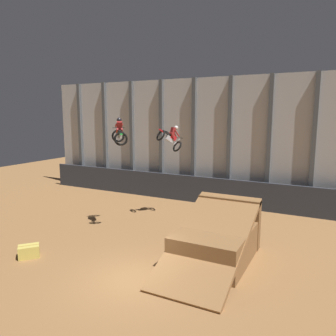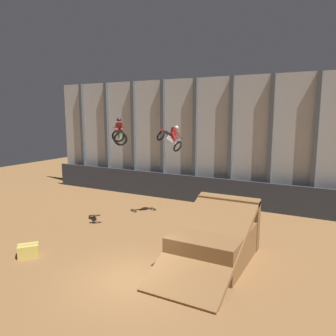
{
  "view_description": "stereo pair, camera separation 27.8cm",
  "coord_description": "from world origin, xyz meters",
  "px_view_note": "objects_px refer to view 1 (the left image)",
  "views": [
    {
      "loc": [
        6.79,
        -10.04,
        6.45
      ],
      "look_at": [
        -1.81,
        6.67,
        3.37
      ],
      "focal_mm": 35.0,
      "sensor_mm": 36.0,
      "label": 1
    },
    {
      "loc": [
        7.04,
        -9.91,
        6.45
      ],
      "look_at": [
        -1.81,
        6.67,
        3.37
      ],
      "focal_mm": 35.0,
      "sensor_mm": 36.0,
      "label": 2
    }
  ],
  "objects_px": {
    "dirt_ramp": "(217,239)",
    "hay_bale_trackside": "(29,251)",
    "rider_bike_right_air": "(171,138)",
    "rider_bike_left_air": "(119,133)"
  },
  "relations": [
    {
      "from": "rider_bike_left_air",
      "to": "hay_bale_trackside",
      "type": "xyz_separation_m",
      "value": [
        -1.58,
        -5.03,
        -5.16
      ]
    },
    {
      "from": "dirt_ramp",
      "to": "hay_bale_trackside",
      "type": "relative_size",
      "value": 5.71
    },
    {
      "from": "rider_bike_left_air",
      "to": "hay_bale_trackside",
      "type": "bearing_deg",
      "value": -148.93
    },
    {
      "from": "rider_bike_right_air",
      "to": "hay_bale_trackside",
      "type": "xyz_separation_m",
      "value": [
        -3.07,
        -8.27,
        -4.77
      ]
    },
    {
      "from": "dirt_ramp",
      "to": "rider_bike_right_air",
      "type": "relative_size",
      "value": 3.39
    },
    {
      "from": "dirt_ramp",
      "to": "rider_bike_left_air",
      "type": "xyz_separation_m",
      "value": [
        -6.04,
        1.13,
        4.58
      ]
    },
    {
      "from": "rider_bike_left_air",
      "to": "rider_bike_right_air",
      "type": "xyz_separation_m",
      "value": [
        1.49,
        3.24,
        -0.39
      ]
    },
    {
      "from": "rider_bike_right_air",
      "to": "hay_bale_trackside",
      "type": "bearing_deg",
      "value": -80.29
    },
    {
      "from": "dirt_ramp",
      "to": "rider_bike_left_air",
      "type": "distance_m",
      "value": 7.67
    },
    {
      "from": "dirt_ramp",
      "to": "hay_bale_trackside",
      "type": "bearing_deg",
      "value": -152.93
    }
  ]
}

